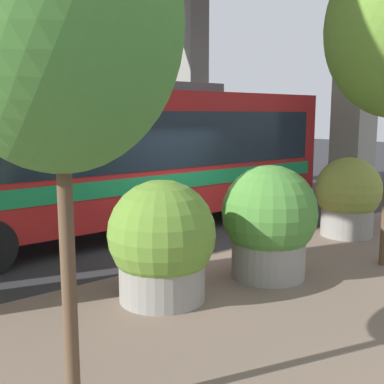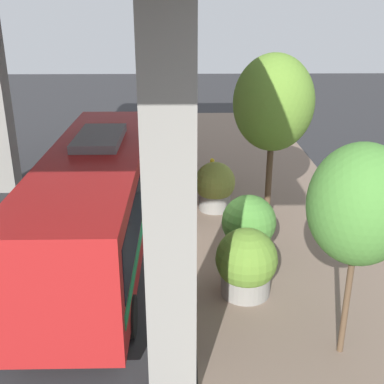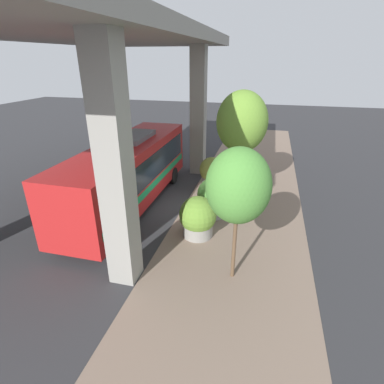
{
  "view_description": "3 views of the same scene",
  "coord_description": "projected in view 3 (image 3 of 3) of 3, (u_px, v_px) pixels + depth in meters",
  "views": [
    {
      "loc": [
        -6.99,
        6.35,
        2.78
      ],
      "look_at": [
        1.9,
        -0.94,
        0.92
      ],
      "focal_mm": 45.0,
      "sensor_mm": 36.0,
      "label": 1
    },
    {
      "loc": [
        0.27,
        13.17,
        7.19
      ],
      "look_at": [
        0.0,
        -0.47,
        1.8
      ],
      "focal_mm": 45.0,
      "sensor_mm": 36.0,
      "label": 2
    },
    {
      "loc": [
        -3.88,
        13.28,
        7.18
      ],
      "look_at": [
        -0.68,
        0.71,
        1.33
      ],
      "focal_mm": 28.0,
      "sensor_mm": 36.0,
      "label": 3
    }
  ],
  "objects": [
    {
      "name": "street_tree_near",
      "position": [
        242.0,
        122.0,
        14.91
      ],
      "size": [
        2.56,
        2.56,
        5.79
      ],
      "color": "brown",
      "rests_on": "ground"
    },
    {
      "name": "ground_plane",
      "position": [
        183.0,
        209.0,
        15.56
      ],
      "size": [
        80.0,
        80.0,
        0.0
      ],
      "primitive_type": "plane",
      "color": "#2D2D30",
      "rests_on": "ground"
    },
    {
      "name": "street_tree_far",
      "position": [
        238.0,
        186.0,
        9.31
      ],
      "size": [
        2.06,
        2.06,
        4.77
      ],
      "color": "brown",
      "rests_on": "ground"
    },
    {
      "name": "bus",
      "position": [
        129.0,
        171.0,
        15.18
      ],
      "size": [
        2.76,
        10.66,
        3.55
      ],
      "color": "#B21E1E",
      "rests_on": "ground"
    },
    {
      "name": "fire_hydrant",
      "position": [
        222.0,
        162.0,
        20.87
      ],
      "size": [
        0.43,
        0.21,
        0.97
      ],
      "color": "gold",
      "rests_on": "ground"
    },
    {
      "name": "planter_back",
      "position": [
        198.0,
        218.0,
        12.85
      ],
      "size": [
        1.61,
        1.61,
        1.84
      ],
      "color": "gray",
      "rests_on": "ground"
    },
    {
      "name": "planter_front",
      "position": [
        212.0,
        172.0,
        17.86
      ],
      "size": [
        1.48,
        1.48,
        1.83
      ],
      "color": "gray",
      "rests_on": "ground"
    },
    {
      "name": "sidewalk_strip",
      "position": [
        241.0,
        215.0,
        14.88
      ],
      "size": [
        6.0,
        40.0,
        0.02
      ],
      "color": "#7A6656",
      "rests_on": "ground"
    },
    {
      "name": "planter_middle",
      "position": [
        214.0,
        197.0,
        14.52
      ],
      "size": [
        1.62,
        1.62,
        1.95
      ],
      "color": "gray",
      "rests_on": "ground"
    },
    {
      "name": "overpass",
      "position": [
        95.0,
        52.0,
        13.42
      ],
      "size": [
        9.4,
        19.1,
        8.5
      ],
      "color": "gray",
      "rests_on": "ground"
    }
  ]
}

